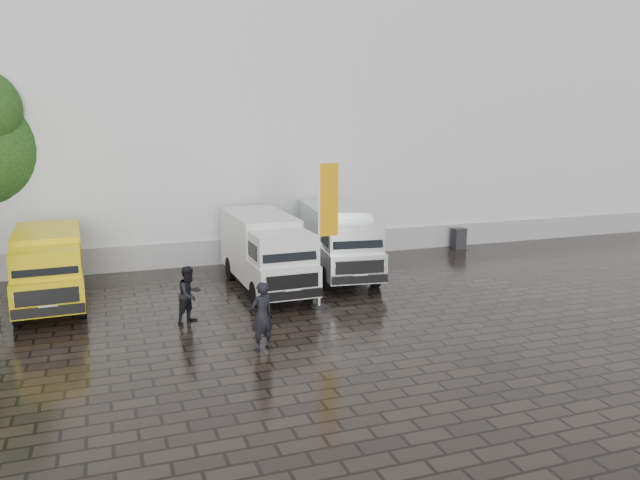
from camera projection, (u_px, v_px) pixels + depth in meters
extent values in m
plane|color=black|center=(336.00, 316.00, 18.81)|extent=(120.00, 120.00, 0.00)
cube|color=silver|center=(264.00, 115.00, 33.08)|extent=(44.00, 16.00, 12.00)
cube|color=gray|center=(314.00, 245.00, 26.72)|extent=(44.00, 0.15, 1.00)
cylinder|color=black|center=(319.00, 306.00, 19.79)|extent=(0.50, 0.50, 0.04)
cylinder|color=white|center=(319.00, 234.00, 19.34)|extent=(0.07, 0.07, 4.72)
cube|color=orange|center=(329.00, 200.00, 19.24)|extent=(0.60, 0.03, 2.27)
cube|color=black|center=(459.00, 238.00, 28.36)|extent=(0.62, 0.62, 0.94)
imported|color=black|center=(262.00, 316.00, 16.02)|extent=(0.76, 0.63, 1.80)
imported|color=black|center=(190.00, 294.00, 18.14)|extent=(1.04, 1.00, 1.69)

